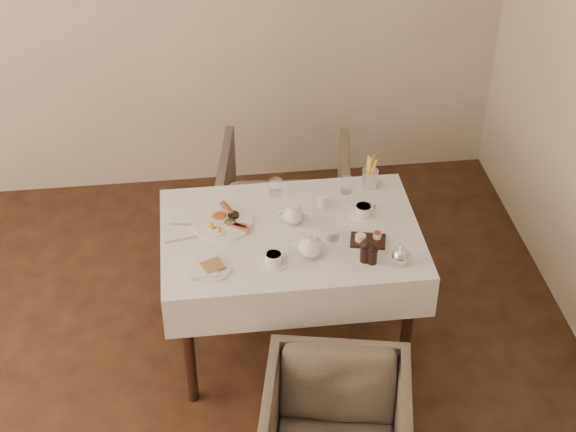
% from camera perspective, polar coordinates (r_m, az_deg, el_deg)
% --- Properties ---
extents(table, '(1.28, 0.88, 0.75)m').
position_cam_1_polar(table, '(4.42, 0.17, -2.21)').
color(table, black).
rests_on(table, ground).
extents(armchair_far, '(0.86, 0.88, 0.70)m').
position_cam_1_polar(armchair_far, '(5.22, -0.21, 0.70)').
color(armchair_far, '#4E4639').
rests_on(armchair_far, ground).
extents(breakfast_plate, '(0.31, 0.31, 0.04)m').
position_cam_1_polar(breakfast_plate, '(4.41, -4.26, -0.35)').
color(breakfast_plate, white).
rests_on(breakfast_plate, table).
extents(side_plate, '(0.19, 0.19, 0.02)m').
position_cam_1_polar(side_plate, '(4.13, -5.12, -3.46)').
color(side_plate, white).
rests_on(side_plate, table).
extents(teapot_centre, '(0.17, 0.14, 0.12)m').
position_cam_1_polar(teapot_centre, '(4.37, 0.36, 0.18)').
color(teapot_centre, white).
rests_on(teapot_centre, table).
extents(teapot_front, '(0.18, 0.15, 0.13)m').
position_cam_1_polar(teapot_front, '(4.16, 1.46, -1.89)').
color(teapot_front, white).
rests_on(teapot_front, table).
extents(creamer, '(0.08, 0.08, 0.07)m').
position_cam_1_polar(creamer, '(4.50, 2.30, 1.02)').
color(creamer, white).
rests_on(creamer, table).
extents(teacup_near, '(0.13, 0.13, 0.06)m').
position_cam_1_polar(teacup_near, '(4.14, -0.94, -2.83)').
color(teacup_near, white).
rests_on(teacup_near, table).
extents(teacup_far, '(0.13, 0.13, 0.07)m').
position_cam_1_polar(teacup_far, '(4.45, 4.89, 0.29)').
color(teacup_far, white).
rests_on(teacup_far, table).
extents(glass_left, '(0.07, 0.07, 0.09)m').
position_cam_1_polar(glass_left, '(4.58, -0.83, 1.88)').
color(glass_left, silver).
rests_on(glass_left, table).
extents(glass_mid, '(0.08, 0.08, 0.09)m').
position_cam_1_polar(glass_mid, '(4.29, 2.93, -0.99)').
color(glass_mid, silver).
rests_on(glass_mid, table).
extents(glass_right, '(0.08, 0.08, 0.09)m').
position_cam_1_polar(glass_right, '(4.61, 3.79, 2.01)').
color(glass_right, silver).
rests_on(glass_right, table).
extents(condiment_board, '(0.19, 0.15, 0.04)m').
position_cam_1_polar(condiment_board, '(4.29, 5.17, -1.52)').
color(condiment_board, black).
rests_on(condiment_board, table).
extents(pepper_mill_left, '(0.06, 0.06, 0.12)m').
position_cam_1_polar(pepper_mill_left, '(4.15, 5.04, -2.23)').
color(pepper_mill_left, black).
rests_on(pepper_mill_left, table).
extents(pepper_mill_right, '(0.06, 0.06, 0.11)m').
position_cam_1_polar(pepper_mill_right, '(4.15, 5.48, -2.44)').
color(pepper_mill_right, black).
rests_on(pepper_mill_right, table).
extents(silver_pot, '(0.11, 0.09, 0.11)m').
position_cam_1_polar(silver_pot, '(4.15, 7.27, -2.51)').
color(silver_pot, white).
rests_on(silver_pot, table).
extents(fries_cup, '(0.09, 0.09, 0.18)m').
position_cam_1_polar(fries_cup, '(4.64, 5.34, 2.72)').
color(fries_cup, silver).
rests_on(fries_cup, table).
extents(cutlery_fork, '(0.20, 0.05, 0.00)m').
position_cam_1_polar(cutlery_fork, '(4.42, -6.38, -0.57)').
color(cutlery_fork, silver).
rests_on(cutlery_fork, table).
extents(cutlery_knife, '(0.20, 0.05, 0.00)m').
position_cam_1_polar(cutlery_knife, '(4.33, -6.62, -1.48)').
color(cutlery_knife, silver).
rests_on(cutlery_knife, table).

